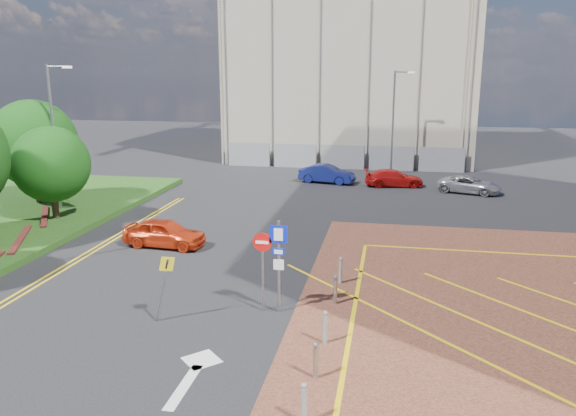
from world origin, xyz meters
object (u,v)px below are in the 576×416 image
(lamp_back, at_px, (394,119))
(car_red_left, at_px, (165,233))
(warning_sign, at_px, (164,280))
(car_red_back, at_px, (394,178))
(tree_d, at_px, (33,143))
(tree_c, at_px, (51,164))
(lamp_left_far, at_px, (55,132))
(car_blue_back, at_px, (327,174))
(car_silver_back, at_px, (469,185))
(sign_cluster, at_px, (273,257))

(lamp_back, xyz_separation_m, car_red_left, (-10.25, -20.80, -3.71))
(lamp_back, bearing_deg, warning_sign, -103.91)
(warning_sign, distance_m, car_red_back, 24.92)
(car_red_left, bearing_deg, tree_d, 65.20)
(tree_c, height_order, lamp_left_far, lamp_left_far)
(car_blue_back, bearing_deg, tree_d, 135.70)
(tree_c, distance_m, car_blue_back, 19.09)
(tree_c, bearing_deg, lamp_left_far, 114.71)
(lamp_left_far, height_order, warning_sign, lamp_left_far)
(warning_sign, xyz_separation_m, car_red_left, (-3.21, 7.63, -0.78))
(warning_sign, xyz_separation_m, car_blue_back, (2.40, 24.23, -0.77))
(tree_c, bearing_deg, car_silver_back, 27.97)
(tree_c, xyz_separation_m, lamp_left_far, (-0.92, 2.00, 1.47))
(lamp_back, height_order, sign_cluster, lamp_back)
(lamp_left_far, xyz_separation_m, car_red_left, (8.25, -4.80, -4.01))
(lamp_back, height_order, car_red_back, lamp_back)
(lamp_back, distance_m, car_blue_back, 7.27)
(sign_cluster, bearing_deg, tree_d, 144.42)
(warning_sign, bearing_deg, car_blue_back, 84.35)
(tree_d, distance_m, car_red_back, 23.44)
(car_blue_back, xyz_separation_m, car_silver_back, (9.77, -1.74, -0.10))
(lamp_left_far, bearing_deg, car_red_back, 31.43)
(tree_d, height_order, lamp_left_far, lamp_left_far)
(car_silver_back, bearing_deg, warning_sign, 169.13)
(tree_c, relative_size, lamp_back, 0.61)
(tree_d, xyz_separation_m, warning_sign, (13.54, -13.43, -2.44))
(car_red_left, height_order, car_blue_back, car_blue_back)
(car_red_left, bearing_deg, lamp_left_far, 64.32)
(car_silver_back, bearing_deg, car_blue_back, 97.45)
(sign_cluster, height_order, car_red_back, sign_cluster)
(lamp_back, bearing_deg, tree_c, -134.32)
(lamp_left_far, bearing_deg, tree_c, -65.29)
(tree_c, distance_m, warning_sign, 14.93)
(lamp_left_far, height_order, car_blue_back, lamp_left_far)
(tree_c, height_order, car_red_back, tree_c)
(tree_d, height_order, car_red_left, tree_d)
(tree_d, bearing_deg, tree_c, -45.00)
(warning_sign, height_order, car_red_left, warning_sign)
(sign_cluster, height_order, car_silver_back, sign_cluster)
(lamp_back, distance_m, warning_sign, 29.43)
(tree_c, xyz_separation_m, car_red_left, (7.33, -2.80, -2.54))
(tree_d, distance_m, car_blue_back, 19.52)
(car_red_back, relative_size, car_silver_back, 1.01)
(warning_sign, height_order, car_silver_back, warning_sign)
(tree_c, distance_m, sign_cluster, 16.53)
(sign_cluster, xyz_separation_m, car_red_back, (3.95, 22.42, -1.36))
(car_red_back, distance_m, car_silver_back, 5.15)
(tree_c, xyz_separation_m, lamp_back, (17.58, 18.00, 1.17))
(car_red_left, height_order, car_red_back, car_red_left)
(tree_c, xyz_separation_m, warning_sign, (10.54, -10.43, -1.76))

